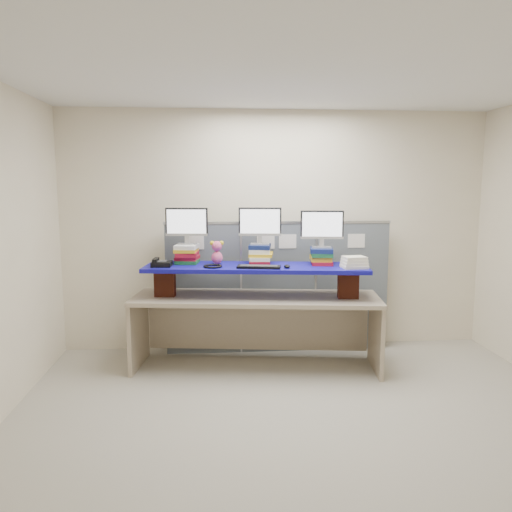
{
  "coord_description": "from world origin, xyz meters",
  "views": [
    {
      "loc": [
        -0.72,
        -3.85,
        1.95
      ],
      "look_at": [
        -0.3,
        1.25,
        1.21
      ],
      "focal_mm": 35.0,
      "sensor_mm": 36.0,
      "label": 1
    }
  ],
  "objects": [
    {
      "name": "cubicle_partition",
      "position": [
        -0.0,
        1.78,
        0.77
      ],
      "size": [
        2.6,
        0.06,
        1.53
      ],
      "color": "#515860",
      "rests_on": "ground"
    },
    {
      "name": "headset",
      "position": [
        -0.75,
        1.18,
        1.12
      ],
      "size": [
        0.21,
        0.21,
        0.02
      ],
      "primitive_type": "torus",
      "rotation": [
        0.0,
        0.0,
        0.11
      ],
      "color": "black",
      "rests_on": "blue_board"
    },
    {
      "name": "desk_phone",
      "position": [
        -1.28,
        1.27,
        1.14
      ],
      "size": [
        0.21,
        0.19,
        0.08
      ],
      "rotation": [
        0.0,
        0.0,
        -0.07
      ],
      "color": "black",
      "rests_on": "blue_board"
    },
    {
      "name": "blue_board",
      "position": [
        -0.3,
        1.25,
        1.09
      ],
      "size": [
        2.36,
        0.86,
        0.04
      ],
      "primitive_type": "cube",
      "rotation": [
        0.0,
        0.0,
        -0.13
      ],
      "color": "#0D0867",
      "rests_on": "brick_pier_left"
    },
    {
      "name": "monitor_center",
      "position": [
        -0.25,
        1.37,
        1.54
      ],
      "size": [
        0.45,
        0.15,
        0.39
      ],
      "rotation": [
        0.0,
        0.0,
        -0.13
      ],
      "color": "#B8B7BD",
      "rests_on": "book_stack_center"
    },
    {
      "name": "brick_pier_right",
      "position": [
        0.63,
        1.08,
        0.92
      ],
      "size": [
        0.22,
        0.14,
        0.28
      ],
      "primitive_type": "cube",
      "rotation": [
        0.0,
        0.0,
        -0.13
      ],
      "color": "maroon",
      "rests_on": "desk"
    },
    {
      "name": "binder_stack",
      "position": [
        0.67,
        1.02,
        1.16
      ],
      "size": [
        0.26,
        0.22,
        0.12
      ],
      "rotation": [
        0.0,
        0.0,
        0.08
      ],
      "color": "white",
      "rests_on": "blue_board"
    },
    {
      "name": "desk",
      "position": [
        -0.3,
        1.25,
        0.62
      ],
      "size": [
        2.65,
        1.07,
        0.78
      ],
      "rotation": [
        0.0,
        0.0,
        -0.13
      ],
      "color": "tan",
      "rests_on": "ground"
    },
    {
      "name": "book_stack_left",
      "position": [
        -1.03,
        1.47,
        1.21
      ],
      "size": [
        0.27,
        0.32,
        0.2
      ],
      "color": "#185B29",
      "rests_on": "blue_board"
    },
    {
      "name": "book_stack_right",
      "position": [
        0.39,
        1.28,
        1.2
      ],
      "size": [
        0.27,
        0.33,
        0.18
      ],
      "color": "maroon",
      "rests_on": "blue_board"
    },
    {
      "name": "monitor_left",
      "position": [
        -1.02,
        1.46,
        1.53
      ],
      "size": [
        0.45,
        0.15,
        0.39
      ],
      "rotation": [
        0.0,
        0.0,
        -0.13
      ],
      "color": "#B8B7BD",
      "rests_on": "book_stack_left"
    },
    {
      "name": "room",
      "position": [
        0.0,
        0.0,
        1.4
      ],
      "size": [
        5.0,
        4.0,
        2.8
      ],
      "color": "beige",
      "rests_on": "ground"
    },
    {
      "name": "brick_pier_left",
      "position": [
        -1.25,
        1.32,
        0.92
      ],
      "size": [
        0.22,
        0.14,
        0.28
      ],
      "primitive_type": "cube",
      "rotation": [
        0.0,
        0.0,
        -0.13
      ],
      "color": "maroon",
      "rests_on": "desk"
    },
    {
      "name": "plush_toy",
      "position": [
        -0.71,
        1.38,
        1.24
      ],
      "size": [
        0.15,
        0.11,
        0.25
      ],
      "rotation": [
        0.0,
        0.0,
        0.2
      ],
      "color": "#DD5482",
      "rests_on": "blue_board"
    },
    {
      "name": "keyboard",
      "position": [
        -0.29,
        1.09,
        1.12
      ],
      "size": [
        0.46,
        0.22,
        0.03
      ],
      "rotation": [
        0.0,
        0.0,
        -0.19
      ],
      "color": "black",
      "rests_on": "blue_board"
    },
    {
      "name": "monitor_right",
      "position": [
        0.39,
        1.28,
        1.51
      ],
      "size": [
        0.45,
        0.15,
        0.39
      ],
      "rotation": [
        0.0,
        0.0,
        -0.13
      ],
      "color": "#B8B7BD",
      "rests_on": "book_stack_right"
    },
    {
      "name": "mouse",
      "position": [
        -0.0,
        1.07,
        1.13
      ],
      "size": [
        0.08,
        0.12,
        0.03
      ],
      "primitive_type": "ellipsoid",
      "rotation": [
        0.0,
        0.0,
        -0.22
      ],
      "color": "black",
      "rests_on": "blue_board"
    },
    {
      "name": "book_stack_center",
      "position": [
        -0.25,
        1.37,
        1.21
      ],
      "size": [
        0.29,
        0.33,
        0.21
      ],
      "color": "maroon",
      "rests_on": "blue_board"
    }
  ]
}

